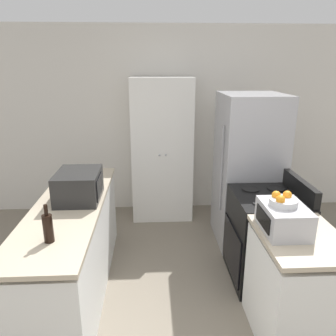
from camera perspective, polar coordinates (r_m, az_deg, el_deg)
name	(u,v)px	position (r m, az deg, el deg)	size (l,w,h in m)	color
wall_back	(163,122)	(4.72, -0.89, 8.05)	(7.00, 0.06, 2.60)	silver
counter_left	(73,249)	(3.28, -16.21, -13.43)	(0.60, 2.10, 0.89)	silver
counter_right	(295,290)	(2.86, 21.28, -19.13)	(0.60, 0.76, 0.89)	silver
pantry_cabinet	(162,150)	(4.49, -1.07, 3.18)	(0.81, 0.54, 1.93)	white
stove	(265,237)	(3.44, 16.56, -11.47)	(0.66, 0.72, 1.05)	black
refrigerator	(248,171)	(3.97, 13.70, -0.43)	(0.71, 0.78, 1.78)	#A3A3A8
microwave	(79,186)	(3.10, -15.26, -2.99)	(0.39, 0.47, 0.27)	black
wine_bottle	(48,228)	(2.45, -20.17, -9.72)	(0.07, 0.07, 0.28)	black
toaster_oven	(283,218)	(2.59, 19.43, -8.25)	(0.31, 0.41, 0.21)	#B2B2B7
fruit_bowl	(283,200)	(2.54, 19.37, -5.36)	(0.20, 0.20, 0.10)	silver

